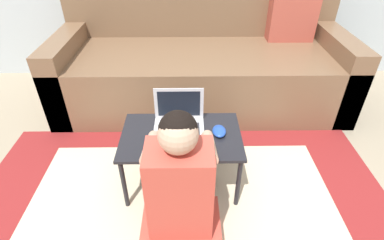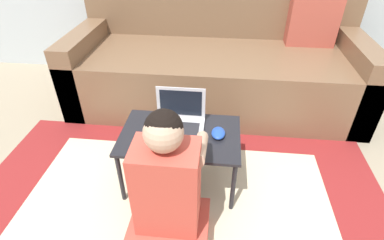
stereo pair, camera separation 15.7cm
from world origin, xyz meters
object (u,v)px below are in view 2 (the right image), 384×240
Objects in this scene: couch at (217,63)px; laptop at (179,122)px; person_seated at (168,195)px; computer_mouse at (218,133)px; laptop_desk at (180,139)px.

couch is 8.24× the size of laptop.
person_seated is (0.01, -0.45, -0.07)m from laptop.
laptop reaches higher than computer_mouse.
laptop is 0.22m from computer_mouse.
couch is 1.01m from laptop_desk.
couch is 1.39m from person_seated.
laptop is 0.36× the size of person_seated.
couch is 0.96m from laptop.
laptop is at bearing 166.60° from computer_mouse.
laptop_desk is 0.85× the size of person_seated.
laptop_desk is 2.38× the size of laptop.
person_seated reaches higher than laptop_desk.
person_seated is (-0.20, -0.40, -0.05)m from computer_mouse.
couch reaches higher than person_seated.
computer_mouse is 0.44m from person_seated.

